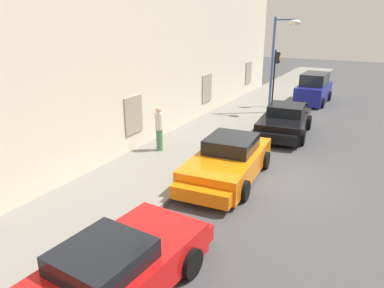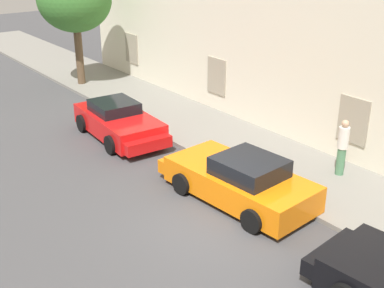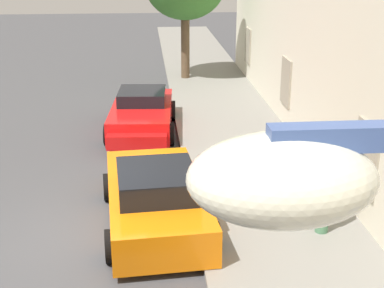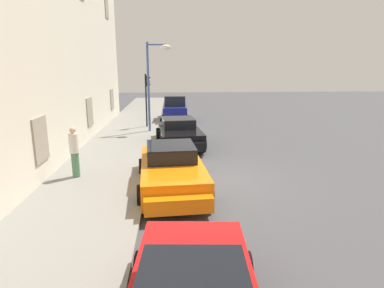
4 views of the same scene
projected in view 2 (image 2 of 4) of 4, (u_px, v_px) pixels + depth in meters
name	position (u px, v px, depth m)	size (l,w,h in m)	color
ground_plane	(213.00, 224.00, 13.27)	(80.00, 80.00, 0.00)	#444447
sidewalk	(313.00, 179.00, 15.53)	(60.00, 3.55, 0.14)	gray
sportscar_red_lead	(121.00, 123.00, 18.54)	(4.59, 2.33, 1.31)	red
sportscar_yellow_flank	(236.00, 179.00, 14.35)	(4.95, 2.47, 1.40)	orange
pedestrian_admiring	(342.00, 147.00, 15.31)	(0.47, 0.47, 1.80)	#4C7F59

